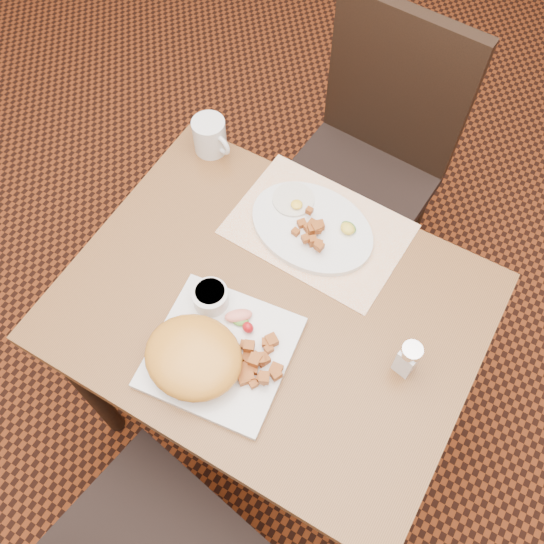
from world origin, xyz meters
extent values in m
plane|color=black|center=(0.00, 0.00, 0.00)|extent=(8.00, 8.00, 0.00)
cube|color=brown|center=(0.00, 0.00, 0.73)|extent=(0.90, 0.70, 0.03)
cylinder|color=black|center=(-0.40, -0.30, 0.36)|extent=(0.05, 0.05, 0.71)
cylinder|color=black|center=(-0.40, 0.30, 0.36)|extent=(0.05, 0.05, 0.71)
cylinder|color=black|center=(0.40, 0.30, 0.36)|extent=(0.05, 0.05, 0.71)
cylinder|color=black|center=(-0.14, -0.36, 0.21)|extent=(0.04, 0.04, 0.42)
cube|color=black|center=(-0.05, 0.58, 0.45)|extent=(0.45, 0.45, 0.05)
cylinder|color=black|center=(0.14, 0.75, 0.21)|extent=(0.04, 0.04, 0.42)
cylinder|color=black|center=(0.12, 0.39, 0.21)|extent=(0.04, 0.04, 0.42)
cylinder|color=black|center=(-0.22, 0.77, 0.21)|extent=(0.04, 0.04, 0.42)
cylinder|color=black|center=(-0.24, 0.41, 0.21)|extent=(0.04, 0.04, 0.42)
cube|color=black|center=(-0.04, 0.78, 0.72)|extent=(0.42, 0.07, 0.50)
cube|color=white|center=(0.00, 0.23, 0.75)|extent=(0.41, 0.30, 0.00)
cube|color=silver|center=(-0.03, -0.15, 0.76)|extent=(0.31, 0.31, 0.02)
ellipsoid|color=orange|center=(-0.06, -0.20, 0.80)|extent=(0.20, 0.18, 0.08)
ellipsoid|color=orange|center=(-0.04, -0.22, 0.78)|extent=(0.08, 0.07, 0.03)
ellipsoid|color=orange|center=(-0.12, -0.17, 0.78)|extent=(0.08, 0.07, 0.03)
cylinder|color=silver|center=(-0.11, -0.06, 0.79)|extent=(0.08, 0.08, 0.04)
cylinder|color=beige|center=(-0.11, -0.06, 0.81)|extent=(0.06, 0.06, 0.01)
ellipsoid|color=#387223|center=(-0.03, -0.07, 0.77)|extent=(0.04, 0.03, 0.01)
ellipsoid|color=red|center=(-0.01, -0.08, 0.78)|extent=(0.03, 0.03, 0.03)
ellipsoid|color=#F28C72|center=(-0.04, -0.07, 0.78)|extent=(0.07, 0.06, 0.02)
cylinder|color=white|center=(-0.09, 0.26, 0.77)|extent=(0.10, 0.10, 0.01)
ellipsoid|color=yellow|center=(-0.07, 0.25, 0.78)|extent=(0.03, 0.03, 0.01)
ellipsoid|color=#387223|center=(0.06, 0.25, 0.78)|extent=(0.05, 0.04, 0.01)
ellipsoid|color=yellow|center=(0.06, 0.25, 0.78)|extent=(0.04, 0.04, 0.02)
cube|color=white|center=(0.31, 0.01, 0.79)|extent=(0.05, 0.05, 0.08)
cylinder|color=silver|center=(0.31, 0.01, 0.84)|extent=(0.05, 0.05, 0.02)
cylinder|color=silver|center=(-0.36, 0.31, 0.80)|extent=(0.08, 0.08, 0.09)
torus|color=silver|center=(-0.31, 0.30, 0.80)|extent=(0.06, 0.03, 0.06)
cube|color=#AD571C|center=(0.04, -0.18, 0.78)|extent=(0.03, 0.03, 0.02)
cube|color=#AD571C|center=(0.05, -0.10, 0.77)|extent=(0.02, 0.02, 0.02)
cube|color=#AD571C|center=(0.02, -0.13, 0.77)|extent=(0.02, 0.02, 0.02)
cube|color=#AD571C|center=(0.03, -0.16, 0.77)|extent=(0.03, 0.03, 0.02)
cube|color=#AD571C|center=(0.04, -0.14, 0.79)|extent=(0.03, 0.03, 0.02)
cube|color=#AD571C|center=(0.05, -0.14, 0.79)|extent=(0.02, 0.02, 0.02)
cube|color=#AD571C|center=(0.05, -0.15, 0.77)|extent=(0.02, 0.02, 0.02)
cube|color=#AD571C|center=(0.05, -0.08, 0.78)|extent=(0.03, 0.03, 0.02)
cube|color=#AD571C|center=(0.02, -0.12, 0.79)|extent=(0.03, 0.03, 0.02)
cube|color=#AD571C|center=(0.05, -0.13, 0.79)|extent=(0.03, 0.03, 0.02)
cube|color=#AD571C|center=(0.09, -0.13, 0.78)|extent=(0.03, 0.02, 0.02)
cube|color=#AD571C|center=(0.09, -0.14, 0.78)|extent=(0.03, 0.03, 0.02)
cube|color=#AD571C|center=(0.05, -0.17, 0.78)|extent=(0.03, 0.03, 0.02)
cube|color=#AD571C|center=(0.00, -0.12, 0.77)|extent=(0.02, 0.02, 0.01)
cube|color=#AD571C|center=(0.08, -0.16, 0.79)|extent=(0.03, 0.03, 0.02)
cube|color=#AD571C|center=(0.02, -0.18, 0.79)|extent=(0.02, 0.02, 0.02)
cube|color=#AD571C|center=(0.05, -0.13, 0.77)|extent=(0.02, 0.02, 0.02)
cube|color=#AD571C|center=(0.04, -0.09, 0.77)|extent=(0.02, 0.02, 0.02)
cube|color=#AD571C|center=(0.07, -0.16, 0.78)|extent=(0.02, 0.02, 0.02)
cube|color=#AD571C|center=(0.06, -0.13, 0.78)|extent=(0.03, 0.03, 0.02)
cube|color=#AD571C|center=(0.06, -0.18, 0.77)|extent=(0.02, 0.02, 0.02)
cube|color=#AD571C|center=(0.04, -0.16, 0.78)|extent=(0.02, 0.02, 0.02)
cube|color=#AD571C|center=(0.03, -0.15, 0.77)|extent=(0.02, 0.02, 0.01)
cube|color=#AD571C|center=(0.01, -0.17, 0.78)|extent=(0.03, 0.03, 0.02)
cube|color=#AD571C|center=(0.04, -0.15, 0.77)|extent=(0.02, 0.02, 0.01)
cube|color=#AD571C|center=(0.03, -0.14, 0.77)|extent=(0.02, 0.02, 0.02)
cube|color=#AD571C|center=(0.01, 0.18, 0.78)|extent=(0.03, 0.03, 0.02)
cube|color=#AD571C|center=(0.00, 0.21, 0.79)|extent=(0.02, 0.02, 0.02)
cube|color=#AD571C|center=(0.01, 0.17, 0.79)|extent=(0.02, 0.02, 0.01)
cube|color=#AD571C|center=(-0.01, 0.20, 0.78)|extent=(0.02, 0.02, 0.02)
cube|color=#AD571C|center=(-0.03, 0.24, 0.79)|extent=(0.02, 0.01, 0.02)
cube|color=#AD571C|center=(0.03, 0.16, 0.79)|extent=(0.02, 0.02, 0.02)
cube|color=#AD571C|center=(0.00, 0.20, 0.79)|extent=(0.03, 0.03, 0.02)
cube|color=#AD571C|center=(0.03, 0.17, 0.79)|extent=(0.02, 0.02, 0.02)
cube|color=#AD571C|center=(0.00, 0.20, 0.79)|extent=(0.03, 0.03, 0.02)
cube|color=#AD571C|center=(0.01, 0.20, 0.79)|extent=(0.02, 0.02, 0.01)
cube|color=#AD571C|center=(-0.02, 0.22, 0.78)|extent=(0.02, 0.02, 0.01)
cube|color=#AD571C|center=(-0.04, 0.18, 0.78)|extent=(0.02, 0.02, 0.01)
cube|color=#AD571C|center=(-0.02, 0.20, 0.78)|extent=(0.02, 0.02, 0.02)
cube|color=#AD571C|center=(0.00, 0.22, 0.78)|extent=(0.03, 0.03, 0.02)
cube|color=#AD571C|center=(-0.04, 0.21, 0.78)|extent=(0.03, 0.03, 0.01)
cube|color=#AD571C|center=(-0.02, 0.20, 0.78)|extent=(0.02, 0.02, 0.02)
cube|color=#AD571C|center=(-0.01, 0.17, 0.79)|extent=(0.02, 0.02, 0.01)
cube|color=#AD571C|center=(-0.01, 0.20, 0.79)|extent=(0.03, 0.03, 0.02)
camera|label=1|loc=(0.30, -0.50, 1.95)|focal=40.00mm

